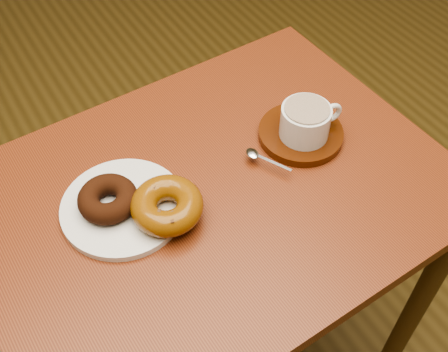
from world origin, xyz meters
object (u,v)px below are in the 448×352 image
cafe_table (215,229)px  donut_plate (123,207)px  coffee_cup (306,121)px  saucer (301,134)px

cafe_table → donut_plate: donut_plate is taller
donut_plate → coffee_cup: coffee_cup is taller
saucer → coffee_cup: bearing=-88.6°
cafe_table → coffee_cup: bearing=1.6°
cafe_table → coffee_cup: (0.20, 0.01, 0.17)m
donut_plate → saucer: bearing=-2.6°
donut_plate → coffee_cup: bearing=-4.0°
cafe_table → donut_plate: (-0.15, 0.04, 0.13)m
donut_plate → coffee_cup: size_ratio=1.73×
saucer → donut_plate: bearing=177.4°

